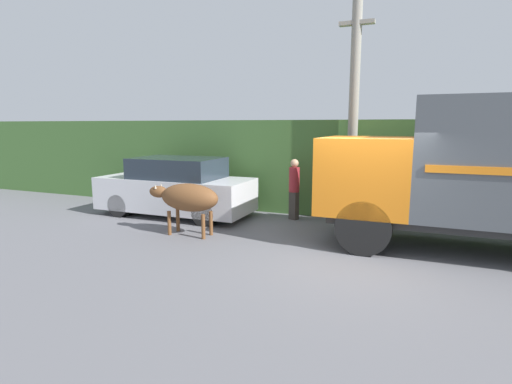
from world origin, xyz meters
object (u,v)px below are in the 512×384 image
object	(u,v)px
parked_suv	(175,188)
pedestrian_on_hill	(294,186)
brown_cow	(188,198)
cargo_truck	(493,170)
utility_pole	(354,109)

from	to	relation	value
parked_suv	pedestrian_on_hill	world-z (taller)	pedestrian_on_hill
brown_cow	parked_suv	world-z (taller)	parked_suv
brown_cow	parked_suv	xyz separation A→B (m)	(-1.47, 1.68, -0.09)
parked_suv	pedestrian_on_hill	xyz separation A→B (m)	(3.36, 0.84, 0.14)
cargo_truck	utility_pole	bearing A→B (deg)	150.20
brown_cow	pedestrian_on_hill	distance (m)	3.15
parked_suv	utility_pole	bearing A→B (deg)	18.51
pedestrian_on_hill	brown_cow	bearing A→B (deg)	78.59
brown_cow	parked_suv	bearing A→B (deg)	128.33
cargo_truck	utility_pole	xyz separation A→B (m)	(-3.07, 1.89, 1.31)
brown_cow	cargo_truck	bearing A→B (deg)	6.21
cargo_truck	brown_cow	distance (m)	6.59
brown_cow	pedestrian_on_hill	size ratio (longest dim) A/B	1.11
cargo_truck	parked_suv	bearing A→B (deg)	176.97
cargo_truck	pedestrian_on_hill	xyz separation A→B (m)	(-4.56, 1.50, -0.80)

